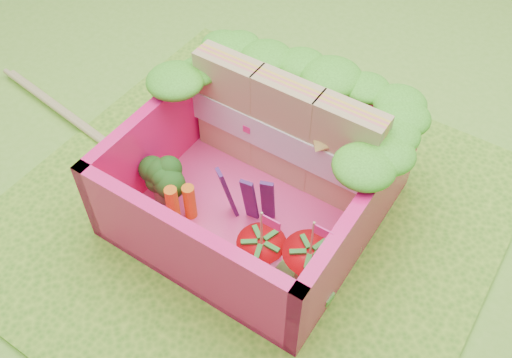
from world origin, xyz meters
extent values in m
plane|color=#74BA34|center=(0.00, 0.00, 0.00)|extent=(14.00, 14.00, 0.00)
cube|color=#519B23|center=(0.00, 0.00, 0.01)|extent=(2.60, 2.60, 0.03)
cube|color=#F33E88|center=(0.00, 0.05, 0.06)|extent=(1.30, 1.30, 0.05)
cube|color=#FF156E|center=(0.00, 0.66, 0.31)|extent=(1.30, 0.07, 0.55)
cube|color=#FF156E|center=(0.00, -0.57, 0.31)|extent=(1.30, 0.07, 0.55)
cube|color=#FF156E|center=(-0.61, 0.05, 0.31)|extent=(0.07, 1.30, 0.55)
cube|color=#FF156E|center=(0.62, 0.05, 0.31)|extent=(0.07, 1.30, 0.55)
ellipsoid|color=#3A931A|center=(-0.50, 0.63, 0.64)|extent=(0.30, 0.30, 0.11)
ellipsoid|color=#3A931A|center=(-0.30, 0.63, 0.64)|extent=(0.30, 0.30, 0.11)
ellipsoid|color=#3A931A|center=(-0.10, 0.63, 0.64)|extent=(0.30, 0.30, 0.11)
ellipsoid|color=#3A931A|center=(0.10, 0.63, 0.64)|extent=(0.30, 0.30, 0.11)
ellipsoid|color=#3A931A|center=(0.30, 0.63, 0.64)|extent=(0.30, 0.30, 0.11)
ellipsoid|color=#3A931A|center=(0.50, 0.63, 0.64)|extent=(0.30, 0.30, 0.11)
ellipsoid|color=#3A931A|center=(-0.58, 0.15, 0.64)|extent=(0.27, 0.27, 0.10)
ellipsoid|color=#3A931A|center=(-0.58, 0.29, 0.64)|extent=(0.27, 0.27, 0.10)
ellipsoid|color=#3A931A|center=(-0.58, 0.43, 0.64)|extent=(0.27, 0.27, 0.10)
ellipsoid|color=#3A931A|center=(-0.58, 0.57, 0.64)|extent=(0.27, 0.27, 0.10)
ellipsoid|color=#3A931A|center=(0.58, 0.15, 0.64)|extent=(0.27, 0.27, 0.10)
ellipsoid|color=#3A931A|center=(0.58, 0.29, 0.64)|extent=(0.27, 0.27, 0.10)
ellipsoid|color=#3A931A|center=(0.58, 0.43, 0.64)|extent=(0.27, 0.27, 0.10)
ellipsoid|color=#3A931A|center=(0.58, 0.57, 0.64)|extent=(0.27, 0.27, 0.10)
cube|color=tan|center=(-0.37, 0.33, 0.42)|extent=(0.38, 0.15, 0.67)
cube|color=tan|center=(0.00, 0.33, 0.42)|extent=(0.38, 0.15, 0.67)
cube|color=tan|center=(0.37, 0.33, 0.42)|extent=(0.38, 0.15, 0.67)
cube|color=white|center=(0.00, 0.33, 0.38)|extent=(1.22, 0.18, 0.20)
cylinder|color=#609146|center=(-0.45, -0.21, 0.14)|extent=(0.12, 0.12, 0.13)
ellipsoid|color=#1B5516|center=(-0.45, -0.21, 0.26)|extent=(0.33, 0.33, 0.12)
cylinder|color=orange|center=(-0.29, -0.32, 0.22)|extent=(0.07, 0.07, 0.28)
cylinder|color=orange|center=(-0.25, -0.23, 0.20)|extent=(0.07, 0.07, 0.23)
cube|color=#3E164E|center=(-0.08, -0.11, 0.27)|extent=(0.07, 0.05, 0.38)
cube|color=#3E164E|center=(0.05, -0.09, 0.27)|extent=(0.07, 0.03, 0.38)
cube|color=#3E164E|center=(0.13, -0.04, 0.27)|extent=(0.07, 0.04, 0.38)
cone|color=red|center=(0.27, -0.31, 0.20)|extent=(0.25, 0.25, 0.25)
cylinder|color=tan|center=(0.27, -0.31, 0.45)|extent=(0.01, 0.01, 0.24)
cube|color=#FA298A|center=(0.32, -0.31, 0.53)|extent=(0.10, 0.01, 0.06)
cone|color=red|center=(0.50, -0.25, 0.22)|extent=(0.27, 0.27, 0.27)
cylinder|color=tan|center=(0.50, -0.25, 0.47)|extent=(0.01, 0.01, 0.24)
cube|color=#FA298A|center=(0.55, -0.25, 0.55)|extent=(0.10, 0.01, 0.06)
cube|color=#5BBE3B|center=(0.50, 0.00, 0.11)|extent=(0.30, 0.24, 0.05)
cube|color=#5BBE3B|center=(0.50, -0.27, 0.11)|extent=(0.33, 0.10, 0.05)
cube|color=#5BBE3B|center=(0.20, -0.30, 0.11)|extent=(0.23, 0.31, 0.05)
cube|color=tan|center=(-1.15, -0.06, 0.05)|extent=(2.02, 0.31, 0.04)
cube|color=tan|center=(-1.10, -0.04, 0.05)|extent=(2.02, 0.31, 0.04)
camera|label=1|loc=(1.11, -1.64, 2.63)|focal=40.00mm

